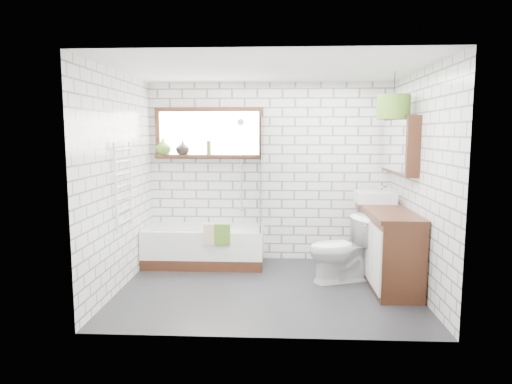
{
  "coord_description": "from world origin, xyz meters",
  "views": [
    {
      "loc": [
        0.13,
        -5.14,
        1.8
      ],
      "look_at": [
        -0.14,
        0.25,
        1.1
      ],
      "focal_mm": 32.0,
      "sensor_mm": 36.0,
      "label": 1
    }
  ],
  "objects_px": {
    "basin": "(375,197)",
    "toilet": "(341,249)",
    "bathtub": "(205,246)",
    "vanity": "(387,246)",
    "pendant": "(394,107)"
  },
  "relations": [
    {
      "from": "bathtub",
      "to": "vanity",
      "type": "relative_size",
      "value": 1.02
    },
    {
      "from": "bathtub",
      "to": "vanity",
      "type": "distance_m",
      "value": 2.42
    },
    {
      "from": "basin",
      "to": "toilet",
      "type": "height_order",
      "value": "basin"
    },
    {
      "from": "bathtub",
      "to": "toilet",
      "type": "relative_size",
      "value": 2.02
    },
    {
      "from": "basin",
      "to": "toilet",
      "type": "bearing_deg",
      "value": -134.66
    },
    {
      "from": "vanity",
      "to": "basin",
      "type": "bearing_deg",
      "value": 96.84
    },
    {
      "from": "bathtub",
      "to": "vanity",
      "type": "height_order",
      "value": "vanity"
    },
    {
      "from": "vanity",
      "to": "toilet",
      "type": "distance_m",
      "value": 0.56
    },
    {
      "from": "bathtub",
      "to": "pendant",
      "type": "height_order",
      "value": "pendant"
    },
    {
      "from": "pendant",
      "to": "basin",
      "type": "bearing_deg",
      "value": 96.88
    },
    {
      "from": "vanity",
      "to": "basin",
      "type": "xyz_separation_m",
      "value": [
        -0.06,
        0.5,
        0.52
      ]
    },
    {
      "from": "vanity",
      "to": "basin",
      "type": "height_order",
      "value": "basin"
    },
    {
      "from": "vanity",
      "to": "toilet",
      "type": "height_order",
      "value": "vanity"
    },
    {
      "from": "bathtub",
      "to": "pendant",
      "type": "distance_m",
      "value": 3.05
    },
    {
      "from": "basin",
      "to": "bathtub",
      "type": "bearing_deg",
      "value": 176.55
    }
  ]
}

